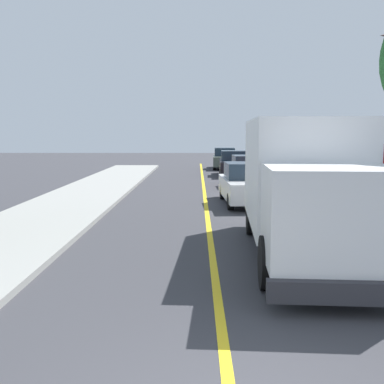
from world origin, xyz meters
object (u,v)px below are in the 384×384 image
parked_car_furthest (225,159)px  parked_van_across (370,198)px  parked_car_mid (248,172)px  parked_car_far (233,164)px  box_truck (303,180)px  parked_car_near (246,185)px

parked_car_furthest → parked_van_across: same height
parked_car_mid → parked_car_far: bearing=93.0°
box_truck → parked_car_furthest: box_truck is taller
parked_car_near → parked_car_far: 12.05m
parked_car_far → parked_car_furthest: bearing=92.2°
box_truck → parked_car_far: size_ratio=1.64×
parked_car_mid → parked_car_furthest: bearing=92.6°
box_truck → parked_car_far: bearing=90.2°
parked_car_mid → parked_van_across: 10.02m
parked_car_far → parked_car_near: bearing=-92.2°
box_truck → parked_car_near: 7.55m
box_truck → parked_car_far: box_truck is taller
parked_car_mid → parked_car_far: same height
parked_van_across → parked_car_mid: bearing=106.2°
parked_car_furthest → box_truck: bearing=-89.3°
parked_car_near → parked_car_furthest: (0.23, 17.79, 0.00)m
box_truck → parked_van_across: (3.06, 3.72, -0.97)m
parked_car_furthest → parked_van_across: bearing=-81.2°
parked_car_mid → parked_van_across: (2.80, -9.63, 0.00)m
box_truck → parked_car_near: (-0.52, 7.47, -0.97)m
parked_van_across → parked_car_far: bearing=101.2°
parked_car_near → parked_car_mid: bearing=82.4°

